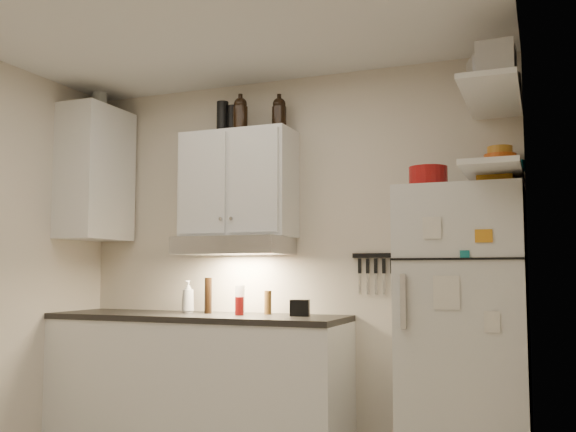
% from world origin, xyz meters
% --- Properties ---
extents(back_wall, '(3.20, 0.02, 2.60)m').
position_xyz_m(back_wall, '(0.00, 1.51, 1.30)').
color(back_wall, beige).
rests_on(back_wall, ground).
extents(right_wall, '(0.02, 3.00, 2.60)m').
position_xyz_m(right_wall, '(1.61, 0.00, 1.30)').
color(right_wall, beige).
rests_on(right_wall, ground).
extents(base_cabinet, '(2.10, 0.60, 0.88)m').
position_xyz_m(base_cabinet, '(-0.55, 1.20, 0.44)').
color(base_cabinet, white).
rests_on(base_cabinet, floor).
extents(countertop, '(2.10, 0.62, 0.04)m').
position_xyz_m(countertop, '(-0.55, 1.20, 0.90)').
color(countertop, black).
rests_on(countertop, base_cabinet).
extents(upper_cabinet, '(0.80, 0.33, 0.75)m').
position_xyz_m(upper_cabinet, '(-0.30, 1.33, 1.83)').
color(upper_cabinet, white).
rests_on(upper_cabinet, back_wall).
extents(side_cabinet, '(0.33, 0.55, 1.00)m').
position_xyz_m(side_cabinet, '(-1.44, 1.20, 1.95)').
color(side_cabinet, white).
rests_on(side_cabinet, left_wall).
extents(range_hood, '(0.76, 0.46, 0.12)m').
position_xyz_m(range_hood, '(-0.30, 1.27, 1.39)').
color(range_hood, silver).
rests_on(range_hood, back_wall).
extents(fridge, '(0.70, 0.68, 1.70)m').
position_xyz_m(fridge, '(1.25, 1.16, 0.85)').
color(fridge, silver).
rests_on(fridge, floor).
extents(shelf_hi, '(0.30, 0.95, 0.03)m').
position_xyz_m(shelf_hi, '(1.45, 1.02, 2.20)').
color(shelf_hi, white).
rests_on(shelf_hi, right_wall).
extents(shelf_lo, '(0.30, 0.95, 0.03)m').
position_xyz_m(shelf_lo, '(1.45, 1.02, 1.76)').
color(shelf_lo, white).
rests_on(shelf_lo, right_wall).
extents(knife_strip, '(0.42, 0.02, 0.03)m').
position_xyz_m(knife_strip, '(0.70, 1.49, 1.32)').
color(knife_strip, black).
rests_on(knife_strip, back_wall).
extents(dutch_oven, '(0.27, 0.27, 0.13)m').
position_xyz_m(dutch_oven, '(1.07, 1.09, 1.77)').
color(dutch_oven, maroon).
rests_on(dutch_oven, fridge).
extents(book_stack, '(0.20, 0.24, 0.08)m').
position_xyz_m(book_stack, '(1.46, 1.06, 1.74)').
color(book_stack, orange).
rests_on(book_stack, fridge).
extents(spice_jar, '(0.06, 0.06, 0.10)m').
position_xyz_m(spice_jar, '(1.37, 1.12, 1.75)').
color(spice_jar, silver).
rests_on(spice_jar, fridge).
extents(stock_pot, '(0.31, 0.31, 0.19)m').
position_xyz_m(stock_pot, '(1.46, 1.34, 2.31)').
color(stock_pot, silver).
rests_on(stock_pot, shelf_hi).
extents(tin_a, '(0.24, 0.23, 0.20)m').
position_xyz_m(tin_a, '(1.43, 0.97, 2.31)').
color(tin_a, '#AAAAAD').
rests_on(tin_a, shelf_hi).
extents(tin_b, '(0.20, 0.20, 0.19)m').
position_xyz_m(tin_b, '(1.49, 0.76, 2.31)').
color(tin_b, '#AAAAAD').
rests_on(tin_b, shelf_hi).
extents(bowl_teal, '(0.24, 0.24, 0.10)m').
position_xyz_m(bowl_teal, '(1.46, 1.34, 1.82)').
color(bowl_teal, '#167579').
rests_on(bowl_teal, shelf_lo).
extents(bowl_orange, '(0.19, 0.19, 0.06)m').
position_xyz_m(bowl_orange, '(1.46, 1.38, 1.90)').
color(bowl_orange, '#DC5414').
rests_on(bowl_orange, bowl_teal).
extents(bowl_yellow, '(0.15, 0.15, 0.05)m').
position_xyz_m(bowl_yellow, '(1.46, 1.38, 1.95)').
color(bowl_yellow, '#C37D22').
rests_on(bowl_yellow, bowl_orange).
extents(plates, '(0.23, 0.23, 0.05)m').
position_xyz_m(plates, '(1.51, 1.06, 1.80)').
color(plates, '#167579').
rests_on(plates, shelf_lo).
extents(growler_a, '(0.13, 0.13, 0.24)m').
position_xyz_m(growler_a, '(-0.26, 1.28, 2.32)').
color(growler_a, black).
rests_on(growler_a, upper_cabinet).
extents(growler_b, '(0.13, 0.13, 0.24)m').
position_xyz_m(growler_b, '(-0.01, 1.38, 2.32)').
color(growler_b, black).
rests_on(growler_b, upper_cabinet).
extents(thermos_a, '(0.09, 0.09, 0.21)m').
position_xyz_m(thermos_a, '(-0.37, 1.37, 2.31)').
color(thermos_a, black).
rests_on(thermos_a, upper_cabinet).
extents(thermos_b, '(0.10, 0.10, 0.24)m').
position_xyz_m(thermos_b, '(-0.45, 1.36, 2.32)').
color(thermos_b, black).
rests_on(thermos_b, upper_cabinet).
extents(side_jar, '(0.13, 0.13, 0.15)m').
position_xyz_m(side_jar, '(-1.48, 1.28, 2.53)').
color(side_jar, silver).
rests_on(side_jar, side_cabinet).
extents(soap_bottle, '(0.10, 0.10, 0.26)m').
position_xyz_m(soap_bottle, '(-0.66, 1.27, 1.05)').
color(soap_bottle, white).
rests_on(soap_bottle, countertop).
extents(pepper_mill, '(0.06, 0.06, 0.16)m').
position_xyz_m(pepper_mill, '(-0.08, 1.36, 1.00)').
color(pepper_mill, brown).
rests_on(pepper_mill, countertop).
extents(oil_bottle, '(0.06, 0.06, 0.24)m').
position_xyz_m(oil_bottle, '(-0.55, 1.36, 1.04)').
color(oil_bottle, '#5F6719').
rests_on(oil_bottle, countertop).
extents(vinegar_bottle, '(0.07, 0.07, 0.25)m').
position_xyz_m(vinegar_bottle, '(-0.50, 1.28, 1.04)').
color(vinegar_bottle, black).
rests_on(vinegar_bottle, countertop).
extents(clear_bottle, '(0.08, 0.08, 0.20)m').
position_xyz_m(clear_bottle, '(-0.27, 1.31, 1.02)').
color(clear_bottle, silver).
rests_on(clear_bottle, countertop).
extents(red_jar, '(0.07, 0.07, 0.12)m').
position_xyz_m(red_jar, '(-0.22, 1.20, 0.98)').
color(red_jar, maroon).
rests_on(red_jar, countertop).
extents(caddy, '(0.14, 0.12, 0.11)m').
position_xyz_m(caddy, '(0.19, 1.27, 0.97)').
color(caddy, black).
rests_on(caddy, countertop).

